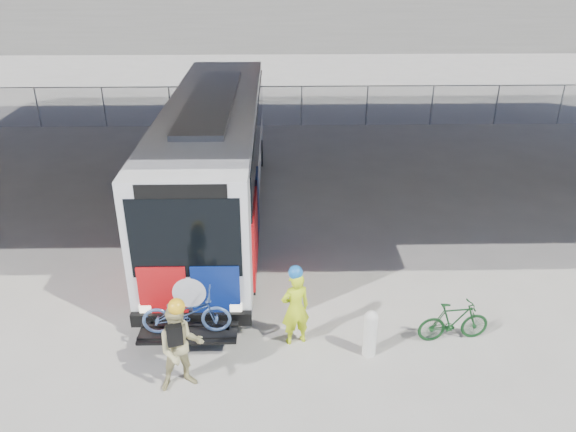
{
  "coord_description": "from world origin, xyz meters",
  "views": [
    {
      "loc": [
        -0.16,
        -13.28,
        7.61
      ],
      "look_at": [
        0.1,
        -0.92,
        1.6
      ],
      "focal_mm": 35.0,
      "sensor_mm": 36.0,
      "label": 1
    }
  ],
  "objects_px": {
    "bus": "(215,150)",
    "bike_parked": "(454,321)",
    "cyclist_tan": "(181,346)",
    "bollard": "(370,331)",
    "cyclist_hivis": "(295,306)"
  },
  "relations": [
    {
      "from": "bus",
      "to": "bike_parked",
      "type": "height_order",
      "value": "bus"
    },
    {
      "from": "cyclist_tan",
      "to": "bike_parked",
      "type": "bearing_deg",
      "value": -4.06
    },
    {
      "from": "bollard",
      "to": "cyclist_tan",
      "type": "xyz_separation_m",
      "value": [
        -3.66,
        -0.83,
        0.36
      ]
    },
    {
      "from": "cyclist_hivis",
      "to": "bike_parked",
      "type": "distance_m",
      "value": 3.36
    },
    {
      "from": "cyclist_tan",
      "to": "bike_parked",
      "type": "xyz_separation_m",
      "value": [
        5.5,
        1.27,
        -0.46
      ]
    },
    {
      "from": "cyclist_tan",
      "to": "bike_parked",
      "type": "distance_m",
      "value": 5.66
    },
    {
      "from": "bike_parked",
      "to": "cyclist_hivis",
      "type": "bearing_deg",
      "value": 84.06
    },
    {
      "from": "bollard",
      "to": "cyclist_hivis",
      "type": "xyz_separation_m",
      "value": [
        -1.5,
        0.43,
        0.33
      ]
    },
    {
      "from": "cyclist_hivis",
      "to": "cyclist_tan",
      "type": "distance_m",
      "value": 2.51
    },
    {
      "from": "cyclist_hivis",
      "to": "bike_parked",
      "type": "height_order",
      "value": "cyclist_hivis"
    },
    {
      "from": "bollard",
      "to": "cyclist_tan",
      "type": "distance_m",
      "value": 3.77
    },
    {
      "from": "bus",
      "to": "bike_parked",
      "type": "bearing_deg",
      "value": -48.8
    },
    {
      "from": "bus",
      "to": "cyclist_hivis",
      "type": "bearing_deg",
      "value": -70.84
    },
    {
      "from": "bike_parked",
      "to": "bollard",
      "type": "bearing_deg",
      "value": 97.37
    },
    {
      "from": "bus",
      "to": "bollard",
      "type": "xyz_separation_m",
      "value": [
        3.7,
        -6.75,
        -1.54
      ]
    }
  ]
}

